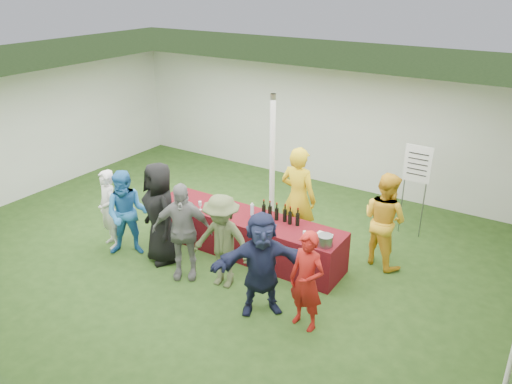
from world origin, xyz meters
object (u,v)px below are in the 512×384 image
Objects in this scene: customer_4 at (222,242)px; customer_6 at (307,281)px; customer_0 at (109,209)px; customer_1 at (127,214)px; serving_table at (247,234)px; customer_3 at (182,231)px; staff_pourer at (298,198)px; customer_2 at (160,213)px; customer_5 at (262,264)px; dump_bucket at (325,241)px; staff_back at (384,220)px; wine_list_sign at (417,171)px.

customer_6 is (1.60, -0.21, -0.04)m from customer_4.
customer_1 reaches higher than customer_0.
serving_table is at bearing 154.17° from customer_6.
customer_6 is (2.30, -0.07, -0.09)m from customer_3.
customer_3 is at bearing 20.31° from customer_0.
staff_pourer reaches higher than customer_2.
customer_1 is 2.88m from customer_5.
staff_pourer is 1.22× the size of customer_1.
staff_pourer is 1.06× the size of customer_2.
customer_1 is (-3.38, -0.90, -0.05)m from dump_bucket.
customer_4 is at bearing 22.29° from customer_2.
staff_pourer is (0.63, 0.73, 0.59)m from serving_table.
staff_back reaches higher than dump_bucket.
customer_0 is (-4.40, -2.09, -0.10)m from staff_back.
customer_0 is 4.09m from customer_6.
staff_pourer is 1.82m from customer_4.
customer_2 reaches higher than customer_5.
staff_pourer reaches higher than wine_list_sign.
customer_4 is at bearing -121.38° from wine_list_sign.
serving_table is 2.43× the size of customer_0.
wine_list_sign is 3.93m from customer_4.
customer_1 reaches higher than customer_6.
staff_pourer reaches higher than staff_back.
customer_6 is (1.20, -1.97, -0.21)m from staff_pourer.
wine_list_sign is 1.08× the size of customer_3.
serving_table is 2.41× the size of customer_6.
serving_table is at bearing 172.24° from dump_bucket.
customer_0 is at bearing 35.95° from staff_pourer.
staff_pourer is at bearing 129.69° from customer_6.
customer_0 is at bearing -153.76° from serving_table.
customer_1 is 1.29m from customer_3.
customer_2 is (0.64, 0.16, 0.11)m from customer_1.
customer_2 reaches higher than customer_6.
customer_2 is at bearing -164.75° from dump_bucket.
customer_1 is at bearing -140.67° from customer_2.
customer_3 is (-2.62, -2.15, -0.01)m from staff_back.
customer_1 is (0.49, -0.01, 0.05)m from customer_0.
serving_table is 1.99× the size of customer_2.
customer_3 is 1.03× the size of customer_5.
serving_table is at bearing -1.29° from customer_1.
customer_2 is at bearing 132.47° from customer_5.
wine_list_sign is at bearing 91.45° from customer_6.
staff_back reaches higher than customer_6.
customer_0 is 1.16m from customer_2.
staff_pourer is at bearing 49.22° from serving_table.
customer_1 is at bearing -147.44° from serving_table.
serving_table is 1.14m from customer_4.
customer_1 is at bearing 41.20° from staff_pourer.
staff_back is 4.88m from customer_0.
staff_pourer is 1.54m from staff_back.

